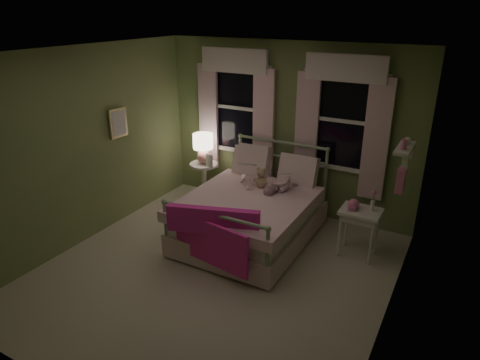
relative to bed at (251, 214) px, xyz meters
The scene contains 18 objects.
room_shell 1.34m from the bed, 90.16° to the right, with size 4.20×4.20×4.20m.
bed is the anchor object (origin of this frame).
pink_throw 1.04m from the bed, 89.69° to the right, with size 1.09×0.44×0.71m.
child_left 0.78m from the bed, 122.39° to the left, with size 0.28×0.19×0.78m, color #F7D1DD.
child_right 0.79m from the bed, 56.58° to the left, with size 0.39×0.30×0.80m, color #F7D1DD.
book_left 0.67m from the bed, 146.36° to the left, with size 0.20×0.27×0.03m, color beige.
book_right 0.64m from the bed, 32.61° to the left, with size 0.20×0.27×0.02m, color beige.
teddy_bear 0.50m from the bed, 88.85° to the left, with size 0.22×0.18×0.30m.
nightstand_left 1.48m from the bed, 149.60° to the left, with size 0.46×0.46×0.65m.
table_lamp 1.59m from the bed, 149.60° to the left, with size 0.32×0.32×0.49m.
book_nightstand 1.38m from the bed, 150.38° to the left, with size 0.16×0.22×0.02m, color beige.
nightstand_right 1.45m from the bed, 10.93° to the left, with size 0.50×0.40×0.64m.
pink_toy 1.38m from the bed, 11.53° to the left, with size 0.14×0.19×0.14m.
bud_vase 1.62m from the bed, 11.89° to the left, with size 0.06×0.06×0.28m.
window_left 1.84m from the bed, 128.87° to the left, with size 1.34×0.13×1.96m.
window_right 1.84m from the bed, 51.31° to the left, with size 1.34×0.13×1.96m.
wall_shelf 2.23m from the bed, ahead, with size 0.15×0.50×0.60m.
framed_picture 2.28m from the bed, 169.20° to the right, with size 0.03×0.32×0.42m.
Camera 1 is at (2.43, -3.74, 3.04)m, focal length 32.00 mm.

